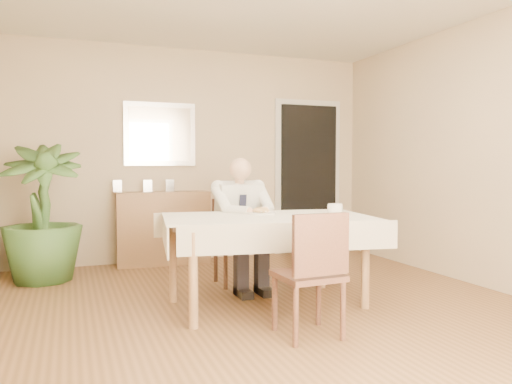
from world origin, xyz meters
name	(u,v)px	position (x,y,z in m)	size (l,w,h in m)	color
room	(272,149)	(0.00, 0.00, 1.30)	(5.00, 5.02, 2.60)	brown
doorway	(308,178)	(1.55, 2.46, 1.00)	(0.96, 0.07, 2.10)	silver
mirror	(160,134)	(-0.44, 2.47, 1.55)	(0.86, 0.04, 0.76)	silver
dining_table	(267,226)	(0.06, 0.25, 0.67)	(1.86, 1.26, 0.75)	#8B6341
chair_far	(234,236)	(0.06, 1.13, 0.47)	(0.41, 0.41, 0.84)	#46291D
chair_near	(313,268)	(0.05, -0.62, 0.48)	(0.43, 0.43, 0.86)	#46291D
seated_man	(244,217)	(0.06, 0.84, 0.69)	(0.48, 0.72, 1.24)	white
plate	(261,213)	(0.08, 0.45, 0.76)	(0.26, 0.26, 0.02)	white
food	(261,210)	(0.08, 0.45, 0.78)	(0.14, 0.14, 0.06)	#9C7846
knife	(268,211)	(0.12, 0.39, 0.78)	(0.01, 0.01, 0.13)	silver
fork	(259,212)	(0.04, 0.39, 0.78)	(0.01, 0.01, 0.13)	silver
coffee_mug	(335,210)	(0.60, 0.06, 0.80)	(0.13, 0.13, 0.10)	white
sideboard	(163,228)	(-0.44, 2.32, 0.43)	(1.08, 0.37, 0.86)	#8B6341
photo_frame_left	(117,186)	(-0.95, 2.41, 0.93)	(0.10, 0.02, 0.14)	silver
photo_frame_center	(148,186)	(-0.61, 2.34, 0.93)	(0.10, 0.02, 0.14)	silver
photo_frame_right	(170,185)	(-0.34, 2.40, 0.93)	(0.10, 0.02, 0.14)	silver
potted_palm	(41,212)	(-1.75, 1.85, 0.70)	(0.79, 0.79, 1.40)	#315321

